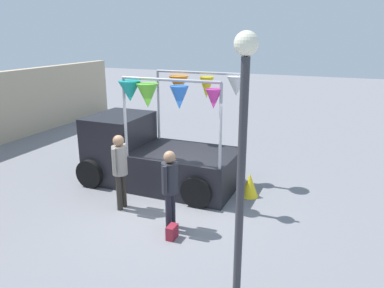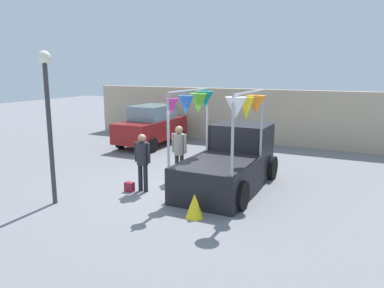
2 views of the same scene
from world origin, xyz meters
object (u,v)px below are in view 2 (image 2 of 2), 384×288
at_px(person_customer, 142,157).
at_px(handbag, 129,187).
at_px(person_vendor, 179,147).
at_px(parked_car, 152,125).
at_px(folded_kite_bundle_sunflower, 194,206).
at_px(vendor_truck, 230,158).
at_px(street_lamp, 48,106).

height_order(person_customer, handbag, person_customer).
relative_size(person_customer, person_vendor, 0.96).
relative_size(parked_car, folded_kite_bundle_sunflower, 6.67).
bearing_deg(person_customer, parked_car, 120.12).
bearing_deg(parked_car, handbag, -63.28).
relative_size(person_customer, folded_kite_bundle_sunflower, 2.85).
distance_m(vendor_truck, person_customer, 2.65).
bearing_deg(person_customer, person_vendor, 74.06).
distance_m(vendor_truck, folded_kite_bundle_sunflower, 2.78).
relative_size(vendor_truck, street_lamp, 1.04).
height_order(person_customer, person_vendor, person_vendor).
bearing_deg(person_customer, handbag, -150.26).
distance_m(person_vendor, handbag, 2.06).
bearing_deg(parked_car, person_vendor, -48.99).
xyz_separation_m(person_customer, folded_kite_bundle_sunflower, (2.22, -1.12, -0.74)).
distance_m(vendor_truck, person_vendor, 1.70).
xyz_separation_m(parked_car, street_lamp, (1.83, -7.75, 1.65)).
xyz_separation_m(street_lamp, folded_kite_bundle_sunflower, (3.80, 0.76, -2.30)).
bearing_deg(street_lamp, folded_kite_bundle_sunflower, 11.36).
relative_size(handbag, street_lamp, 0.07).
xyz_separation_m(person_vendor, street_lamp, (-1.99, -3.35, 1.52)).
bearing_deg(person_customer, street_lamp, -129.87).
bearing_deg(handbag, person_vendor, 65.24).
xyz_separation_m(person_customer, handbag, (-0.35, -0.20, -0.90)).
distance_m(person_customer, folded_kite_bundle_sunflower, 2.60).
bearing_deg(street_lamp, parked_car, 103.27).
relative_size(person_vendor, street_lamp, 0.44).
height_order(vendor_truck, person_customer, vendor_truck).
distance_m(person_customer, handbag, 0.98).
distance_m(handbag, folded_kite_bundle_sunflower, 2.74).
bearing_deg(parked_car, street_lamp, -76.73).
bearing_deg(handbag, vendor_truck, 36.07).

